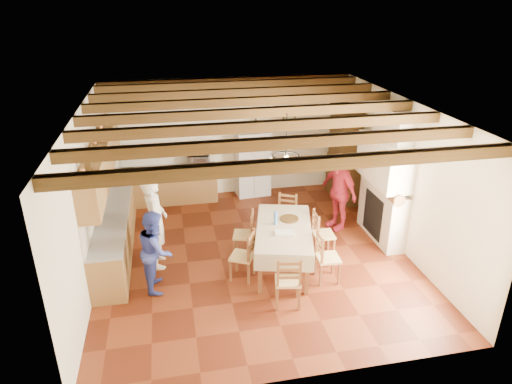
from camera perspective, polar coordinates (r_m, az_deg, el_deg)
The scene contains 31 objects.
floor at distance 9.26m, azimuth -0.24°, elevation -7.95°, with size 6.00×6.50×0.02m, color #4D1A0C.
ceiling at distance 8.09m, azimuth -0.28°, elevation 10.58°, with size 6.00×6.50×0.02m, color white.
wall_back at distance 11.59m, azimuth -3.40°, elevation 6.87°, with size 6.00×0.02×3.00m, color #EBE6C6.
wall_front at distance 5.79m, azimuth 6.13°, elevation -11.76°, with size 6.00×0.02×3.00m, color #EBE6C6.
wall_left at distance 8.56m, azimuth -20.45°, elevation -0.91°, with size 0.02×6.50×3.00m, color #EBE6C6.
wall_right at distance 9.57m, azimuth 17.73°, elevation 2.05°, with size 0.02×6.50×3.00m, color #EBE6C6.
ceiling_beams at distance 8.12m, azimuth -0.28°, elevation 9.89°, with size 6.00×6.30×0.16m, color #34230D, non-canonical shape.
lower_cabinets_left at distance 9.90m, azimuth -17.03°, elevation -3.93°, with size 0.60×4.30×0.86m, color brown.
lower_cabinets_back at distance 11.56m, azimuth -10.67°, elevation 0.80°, with size 2.30×0.60×0.86m, color brown.
countertop_left at distance 9.71m, azimuth -17.34°, elevation -1.57°, with size 0.62×4.30×0.04m, color slate.
countertop_back at distance 11.40m, azimuth -10.84°, elevation 2.88°, with size 2.34×0.62×0.04m, color slate.
backsplash_left at distance 9.62m, azimuth -19.25°, elevation 0.03°, with size 0.03×4.30×0.60m, color silver.
backsplash_back at distance 11.56m, azimuth -11.00°, elevation 4.86°, with size 2.30×0.03×0.60m, color silver.
upper_cabinets at distance 9.37m, azimuth -18.81°, elevation 3.75°, with size 0.35×4.20×0.70m, color brown.
fireplace at distance 9.63m, azimuth 15.59°, elevation 1.82°, with size 0.56×1.60×2.80m, color beige, non-canonical shape.
wall_picture at distance 11.77m, azimuth 4.15°, elevation 8.88°, with size 0.34×0.03×0.42m, color black.
refrigerator at distance 11.73m, azimuth -0.54°, elevation 3.73°, with size 0.84×0.69×1.69m, color silver.
hutch at distance 11.57m, azimuth 10.95°, elevation 4.66°, with size 0.54×1.28×2.32m, color #332311, non-canonical shape.
dining_table at distance 8.53m, azimuth 3.49°, elevation -4.91°, with size 1.45×2.14×0.85m.
chandelier at distance 7.93m, azimuth 3.75°, elevation 4.53°, with size 0.47×0.47×0.03m, color black.
chair_left_near at distance 8.33m, azimuth -1.75°, elevation -7.91°, with size 0.42×0.40×0.96m, color brown, non-canonical shape.
chair_left_far at distance 9.02m, azimuth -1.56°, elevation -5.26°, with size 0.42×0.40×0.96m, color brown, non-canonical shape.
chair_right_near at distance 8.38m, azimuth 9.00°, elevation -8.02°, with size 0.42×0.40×0.96m, color brown, non-canonical shape.
chair_right_far at distance 9.13m, azimuth 8.44°, elevation -5.16°, with size 0.42×0.40×0.96m, color brown, non-canonical shape.
chair_end_near at distance 7.71m, azimuth 4.02°, elevation -10.89°, with size 0.42×0.40×0.96m, color brown, non-canonical shape.
chair_end_far at distance 9.70m, azimuth 3.75°, elevation -3.12°, with size 0.42×0.40×0.96m, color brown, non-canonical shape.
person_man at distance 8.73m, azimuth -12.46°, elevation -3.64°, with size 0.67×0.44×1.84m, color silver.
person_woman_blue at distance 8.17m, azimuth -12.41°, elevation -7.11°, with size 0.72×0.56×1.48m, color #3644A3.
person_woman_red at distance 10.09m, azimuth 10.30°, elevation 0.06°, with size 1.02×0.42×1.74m, color red.
microwave at distance 11.36m, azimuth -7.18°, elevation 3.93°, with size 0.51×0.35×0.28m, color silver.
fridge_vase at distance 11.45m, azimuth -0.01°, elevation 8.45°, with size 0.28×0.28×0.30m, color #332311.
Camera 1 is at (-1.52, -7.73, 4.84)m, focal length 32.00 mm.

